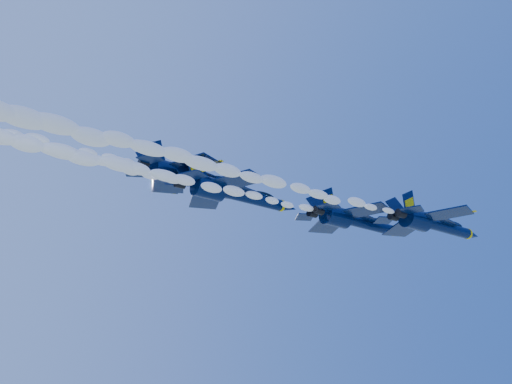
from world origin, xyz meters
TOP-DOWN VIEW (x-y plane):
  - jet_lead at (17.15, -9.65)m, footprint 17.08×14.01m
  - smoke_trail_jet_lead at (-22.56, -9.65)m, footprint 64.81×2.31m
  - jet_second at (11.13, -1.33)m, footprint 17.78×14.59m
  - smoke_trail_jet_second at (-28.87, -1.33)m, footprint 64.81×2.41m
  - jet_third at (-5.48, 4.19)m, footprint 18.75×15.38m
  - jet_fourth at (-9.28, 8.84)m, footprint 18.75×15.38m

SIDE VIEW (x-z plane):
  - smoke_trail_jet_lead at x=-22.56m, z-range 146.97..149.06m
  - jet_lead at x=17.15m, z-range 145.34..151.68m
  - smoke_trail_jet_second at x=-28.87m, z-range 148.59..150.75m
  - jet_second at x=11.13m, z-range 146.87..153.47m
  - jet_third at x=-5.48m, z-range 148.85..155.82m
  - jet_fourth at x=-9.28m, z-range 151.89..158.86m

